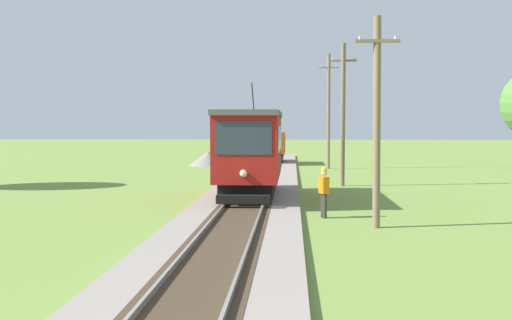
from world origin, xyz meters
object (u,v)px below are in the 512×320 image
at_px(utility_pole_mid, 343,113).
at_px(track_worker, 324,190).
at_px(utility_pole_far, 329,110).
at_px(utility_pole_near_tram, 377,119).
at_px(gravel_pile, 208,158).
at_px(freight_car, 270,145).
at_px(red_tram, 251,149).

distance_m(utility_pole_mid, track_worker, 11.96).
height_order(utility_pole_far, track_worker, utility_pole_far).
xyz_separation_m(utility_pole_near_tram, utility_pole_far, (0.00, 26.71, 0.88)).
bearing_deg(utility_pole_far, gravel_pile, 163.28).
relative_size(utility_pole_mid, track_worker, 4.20).
distance_m(utility_pole_near_tram, gravel_pile, 31.07).
distance_m(utility_pole_far, track_worker, 25.09).
bearing_deg(utility_pole_near_tram, utility_pole_mid, 90.00).
bearing_deg(utility_pole_mid, utility_pole_near_tram, -90.00).
height_order(freight_car, utility_pole_far, utility_pole_far).
bearing_deg(track_worker, gravel_pile, -97.57).
relative_size(red_tram, track_worker, 4.79).
relative_size(red_tram, utility_pole_near_tram, 1.28).
distance_m(utility_pole_mid, gravel_pile, 18.88).
height_order(freight_car, track_worker, freight_car).
distance_m(red_tram, gravel_pile, 22.89).
xyz_separation_m(utility_pole_far, track_worker, (-1.55, -24.82, -3.33)).
xyz_separation_m(red_tram, gravel_pile, (-4.83, 22.31, -1.62)).
relative_size(utility_pole_far, track_worker, 4.73).
bearing_deg(utility_pole_near_tram, red_tram, 121.80).
xyz_separation_m(utility_pole_far, gravel_pile, (-9.29, 2.79, -3.74)).
bearing_deg(utility_pole_near_tram, gravel_pile, 107.48).
bearing_deg(utility_pole_mid, freight_car, 103.46).
bearing_deg(red_tram, track_worker, -61.23).
bearing_deg(track_worker, red_tram, -84.47).
distance_m(freight_car, gravel_pile, 5.54).
bearing_deg(track_worker, utility_pole_near_tram, 106.04).
bearing_deg(track_worker, utility_pole_mid, -120.91).
xyz_separation_m(utility_pole_mid, utility_pole_far, (0.00, 13.31, 0.47)).
xyz_separation_m(utility_pole_mid, track_worker, (-1.55, -11.51, -2.86)).
bearing_deg(track_worker, freight_car, -107.72).
bearing_deg(red_tram, freight_car, 90.01).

